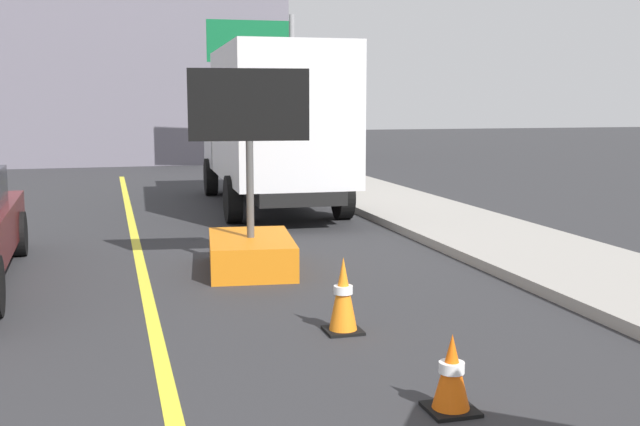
# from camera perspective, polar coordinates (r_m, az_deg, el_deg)

# --- Properties ---
(lane_center_stripe) EXTENTS (0.14, 36.00, 0.01)m
(lane_center_stripe) POSITION_cam_1_polar(r_m,az_deg,el_deg) (6.41, -11.40, -12.48)
(lane_center_stripe) COLOR yellow
(lane_center_stripe) RESTS_ON ground
(arrow_board_trailer) EXTENTS (1.60, 1.92, 2.70)m
(arrow_board_trailer) POSITION_cam_1_polar(r_m,az_deg,el_deg) (10.35, -5.21, -1.65)
(arrow_board_trailer) COLOR orange
(arrow_board_trailer) RESTS_ON ground
(box_truck) EXTENTS (2.62, 7.05, 3.34)m
(box_truck) POSITION_cam_1_polar(r_m,az_deg,el_deg) (16.33, -3.64, 6.69)
(box_truck) COLOR black
(box_truck) RESTS_ON ground
(highway_guide_sign) EXTENTS (2.79, 0.24, 5.00)m
(highway_guide_sign) POSITION_cam_1_polar(r_m,az_deg,el_deg) (24.64, -3.92, 10.97)
(highway_guide_sign) COLOR gray
(highway_guide_sign) RESTS_ON ground
(far_building_block) EXTENTS (15.77, 6.05, 6.58)m
(far_building_block) POSITION_cam_1_polar(r_m,az_deg,el_deg) (30.77, -18.35, 9.79)
(far_building_block) COLOR slate
(far_building_block) RESTS_ON ground
(traffic_cone_near_sign) EXTENTS (0.36, 0.36, 0.59)m
(traffic_cone_near_sign) POSITION_cam_1_polar(r_m,az_deg,el_deg) (5.79, 9.80, -11.76)
(traffic_cone_near_sign) COLOR black
(traffic_cone_near_sign) RESTS_ON ground
(traffic_cone_mid_lane) EXTENTS (0.36, 0.36, 0.76)m
(traffic_cone_mid_lane) POSITION_cam_1_polar(r_m,az_deg,el_deg) (7.56, 1.74, -6.18)
(traffic_cone_mid_lane) COLOR black
(traffic_cone_mid_lane) RESTS_ON ground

